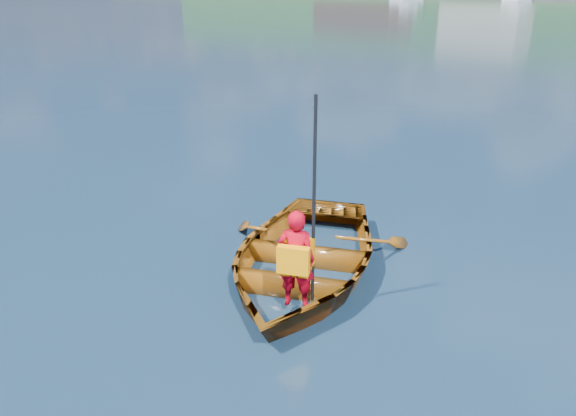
{
  "coord_description": "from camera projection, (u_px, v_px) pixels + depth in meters",
  "views": [
    {
      "loc": [
        4.4,
        -4.36,
        3.35
      ],
      "look_at": [
        0.65,
        0.74,
        0.82
      ],
      "focal_mm": 35.0,
      "sensor_mm": 36.0,
      "label": 1
    }
  ],
  "objects": [
    {
      "name": "ground",
      "position": [
        210.0,
        276.0,
        6.93
      ],
      "size": [
        600.0,
        600.0,
        0.0
      ],
      "color": "#0B1A3A",
      "rests_on": "ground"
    },
    {
      "name": "rowboat",
      "position": [
        302.0,
        257.0,
        6.93
      ],
      "size": [
        3.68,
        4.25,
        0.74
      ],
      "color": "brown",
      "rests_on": "ground"
    },
    {
      "name": "child_paddler",
      "position": [
        296.0,
        258.0,
        5.92
      ],
      "size": [
        0.47,
        0.44,
        2.27
      ],
      "color": "#BE0216",
      "rests_on": "ground"
    }
  ]
}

